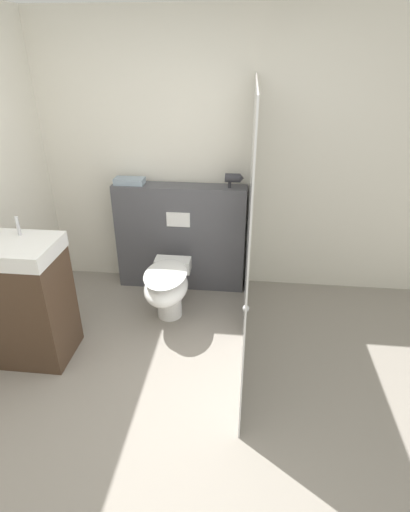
# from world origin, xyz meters

# --- Properties ---
(ground_plane) EXTENTS (12.00, 12.00, 0.00)m
(ground_plane) POSITION_xyz_m (0.00, 0.00, 0.00)
(ground_plane) COLOR gray
(wall_back) EXTENTS (8.00, 0.06, 2.50)m
(wall_back) POSITION_xyz_m (0.00, 2.04, 1.25)
(wall_back) COLOR silver
(wall_back) RESTS_ON ground_plane
(partition_panel) EXTENTS (1.25, 0.22, 1.06)m
(partition_panel) POSITION_xyz_m (-0.16, 1.88, 0.53)
(partition_panel) COLOR #4C4C51
(partition_panel) RESTS_ON ground_plane
(shower_glass) EXTENTS (0.04, 1.93, 2.00)m
(shower_glass) POSITION_xyz_m (0.49, 1.05, 1.00)
(shower_glass) COLOR silver
(shower_glass) RESTS_ON ground_plane
(toilet) EXTENTS (0.37, 0.68, 0.50)m
(toilet) POSITION_xyz_m (-0.18, 1.27, 0.33)
(toilet) COLOR white
(toilet) RESTS_ON ground_plane
(sink_vanity) EXTENTS (0.60, 0.46, 1.12)m
(sink_vanity) POSITION_xyz_m (-1.14, 0.70, 0.49)
(sink_vanity) COLOR #473323
(sink_vanity) RESTS_ON ground_plane
(hair_drier) EXTENTS (0.17, 0.08, 0.13)m
(hair_drier) POSITION_xyz_m (0.34, 1.86, 1.14)
(hair_drier) COLOR #2D2D33
(hair_drier) RESTS_ON partition_panel
(folded_towel) EXTENTS (0.28, 0.14, 0.06)m
(folded_towel) POSITION_xyz_m (-0.62, 1.87, 1.08)
(folded_towel) COLOR #8C9EAD
(folded_towel) RESTS_ON partition_panel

